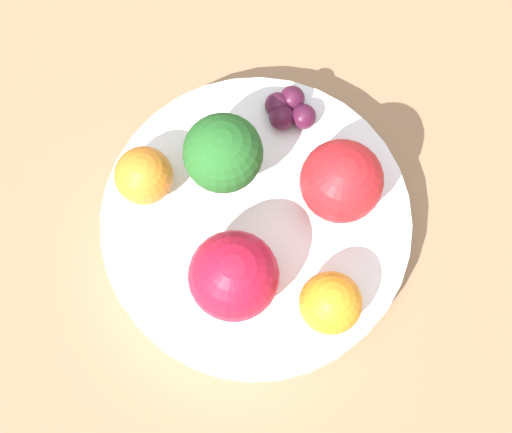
{
  "coord_description": "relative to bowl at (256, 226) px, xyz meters",
  "views": [
    {
      "loc": [
        -0.13,
        -0.06,
        0.58
      ],
      "look_at": [
        0.0,
        0.0,
        0.06
      ],
      "focal_mm": 60.0,
      "sensor_mm": 36.0,
      "label": 1
    }
  ],
  "objects": [
    {
      "name": "broccoli",
      "position": [
        0.02,
        0.03,
        0.05
      ],
      "size": [
        0.05,
        0.05,
        0.06
      ],
      "color": "#99C17A",
      "rests_on": "bowl"
    },
    {
      "name": "table_surface",
      "position": [
        0.0,
        0.0,
        -0.02
      ],
      "size": [
        1.2,
        1.2,
        0.02
      ],
      "color": "#936D4C",
      "rests_on": "ground_plane"
    },
    {
      "name": "orange_front",
      "position": [
        -0.03,
        -0.06,
        0.03
      ],
      "size": [
        0.04,
        0.04,
        0.04
      ],
      "color": "orange",
      "rests_on": "bowl"
    },
    {
      "name": "bowl",
      "position": [
        0.0,
        0.0,
        0.0
      ],
      "size": [
        0.2,
        0.2,
        0.03
      ],
      "color": "white",
      "rests_on": "table_surface"
    },
    {
      "name": "orange_back",
      "position": [
        -0.01,
        0.07,
        0.03
      ],
      "size": [
        0.04,
        0.04,
        0.04
      ],
      "color": "orange",
      "rests_on": "bowl"
    },
    {
      "name": "apple_red",
      "position": [
        -0.04,
        -0.01,
        0.04
      ],
      "size": [
        0.06,
        0.06,
        0.06
      ],
      "color": "#B7142D",
      "rests_on": "bowl"
    },
    {
      "name": "grape_cluster",
      "position": [
        0.08,
        0.01,
        0.02
      ],
      "size": [
        0.03,
        0.03,
        0.02
      ],
      "color": "#47142D",
      "rests_on": "bowl"
    },
    {
      "name": "apple_green",
      "position": [
        0.04,
        -0.04,
        0.04
      ],
      "size": [
        0.05,
        0.05,
        0.05
      ],
      "color": "red",
      "rests_on": "bowl"
    },
    {
      "name": "ground_plane",
      "position": [
        0.0,
        0.0,
        -0.03
      ],
      "size": [
        6.0,
        6.0,
        0.0
      ],
      "primitive_type": "plane",
      "color": "gray"
    }
  ]
}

